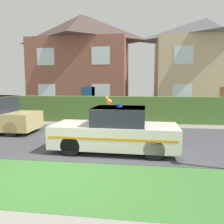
# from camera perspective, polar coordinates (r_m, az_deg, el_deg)

# --- Properties ---
(ground_plane) EXTENTS (80.00, 80.00, 0.00)m
(ground_plane) POSITION_cam_1_polar(r_m,az_deg,el_deg) (5.71, -15.41, -15.67)
(ground_plane) COLOR gray
(road_strip) EXTENTS (28.00, 5.64, 0.01)m
(road_strip) POSITION_cam_1_polar(r_m,az_deg,el_deg) (9.12, -6.10, -6.89)
(road_strip) COLOR #424247
(road_strip) RESTS_ON ground
(lawn_verge) EXTENTS (28.00, 2.49, 0.01)m
(lawn_verge) POSITION_cam_1_polar(r_m,az_deg,el_deg) (5.46, -16.72, -16.78)
(lawn_verge) COLOR #3D7533
(lawn_verge) RESTS_ON ground
(garden_hedge) EXTENTS (13.85, 0.64, 1.55)m
(garden_hedge) POSITION_cam_1_polar(r_m,az_deg,el_deg) (13.02, 3.83, 0.68)
(garden_hedge) COLOR #4C7233
(garden_hedge) RESTS_ON ground
(police_car) EXTENTS (4.12, 1.72, 1.57)m
(police_car) POSITION_cam_1_polar(r_m,az_deg,el_deg) (7.21, 0.95, -5.02)
(police_car) COLOR black
(police_car) RESTS_ON road_strip
(cat) EXTENTS (0.25, 0.28, 0.26)m
(cat) POSITION_cam_1_polar(r_m,az_deg,el_deg) (6.88, -0.92, 2.87)
(cat) COLOR orange
(cat) RESTS_ON police_car
(house_left) EXTENTS (8.23, 5.73, 8.28)m
(house_left) POSITION_cam_1_polar(r_m,az_deg,el_deg) (19.86, -7.77, 12.72)
(house_left) COLOR brown
(house_left) RESTS_ON ground
(house_right) EXTENTS (8.34, 5.61, 7.73)m
(house_right) POSITION_cam_1_polar(r_m,az_deg,el_deg) (20.28, 22.93, 11.29)
(house_right) COLOR tan
(house_right) RESTS_ON ground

